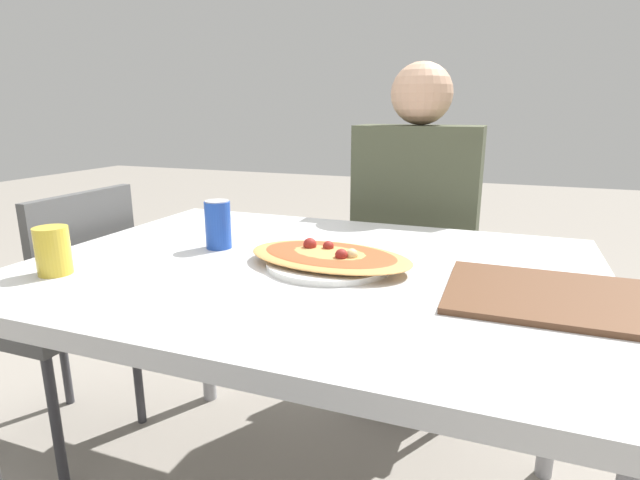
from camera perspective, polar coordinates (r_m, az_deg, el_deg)
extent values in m
cube|color=silver|center=(1.17, -1.07, -3.68)|extent=(1.30, 0.96, 0.04)
cylinder|color=#99999E|center=(1.92, -12.99, -8.31)|extent=(0.05, 0.05, 0.70)
cylinder|color=#99999E|center=(1.65, 25.40, -13.52)|extent=(0.05, 0.05, 0.70)
cube|color=#4C4C4C|center=(1.91, 10.67, -5.09)|extent=(0.40, 0.40, 0.04)
cube|color=#4C4C4C|center=(2.03, 11.89, 2.29)|extent=(0.38, 0.03, 0.39)
cylinder|color=#38383D|center=(1.83, 14.71, -14.30)|extent=(0.03, 0.03, 0.43)
cylinder|color=#38383D|center=(1.88, 4.14, -12.93)|extent=(0.03, 0.03, 0.43)
cylinder|color=#38383D|center=(2.14, 15.76, -10.03)|extent=(0.03, 0.03, 0.43)
cylinder|color=#38383D|center=(2.18, 6.75, -9.00)|extent=(0.03, 0.03, 0.43)
cube|color=#4C4C4C|center=(1.82, -28.45, -7.67)|extent=(0.40, 0.40, 0.04)
cube|color=#4C4C4C|center=(1.62, -25.05, -1.87)|extent=(0.03, 0.38, 0.39)
cylinder|color=#38383D|center=(2.13, -27.29, -11.23)|extent=(0.03, 0.03, 0.43)
cylinder|color=#38383D|center=(1.71, -27.96, -17.96)|extent=(0.03, 0.03, 0.43)
cylinder|color=#38383D|center=(1.91, -20.19, -13.51)|extent=(0.03, 0.03, 0.43)
cylinder|color=#2D2D38|center=(1.88, 12.64, -12.72)|extent=(0.10, 0.10, 0.47)
cylinder|color=#2D2D38|center=(1.91, 6.83, -11.99)|extent=(0.10, 0.10, 0.47)
cube|color=#474C38|center=(1.80, 10.94, 3.71)|extent=(0.42, 0.21, 0.57)
sphere|color=tan|center=(1.77, 11.57, 16.08)|extent=(0.21, 0.21, 0.21)
cylinder|color=white|center=(1.15, 1.09, -2.65)|extent=(0.29, 0.29, 0.01)
ellipsoid|color=tan|center=(1.15, 1.10, -1.84)|extent=(0.42, 0.28, 0.02)
ellipsoid|color=#C14C28|center=(1.14, 1.10, -1.55)|extent=(0.34, 0.23, 0.01)
sphere|color=maroon|center=(1.18, -1.16, -0.52)|extent=(0.03, 0.03, 0.03)
sphere|color=maroon|center=(1.17, 0.96, -0.73)|extent=(0.03, 0.03, 0.03)
sphere|color=beige|center=(1.11, 3.66, -1.66)|extent=(0.03, 0.03, 0.03)
sphere|color=maroon|center=(1.10, 2.45, -1.74)|extent=(0.03, 0.03, 0.03)
cylinder|color=#1E47B2|center=(1.32, -11.57, 1.69)|extent=(0.07, 0.07, 0.12)
cylinder|color=silver|center=(1.30, -11.71, 4.37)|extent=(0.06, 0.06, 0.00)
cylinder|color=gold|center=(1.23, -28.21, -1.08)|extent=(0.07, 0.07, 0.11)
cube|color=brown|center=(1.05, 25.06, -5.85)|extent=(0.39, 0.30, 0.01)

